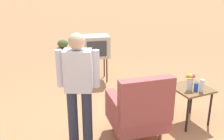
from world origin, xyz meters
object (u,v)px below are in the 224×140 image
(person_standing, at_px, (79,85))
(soda_can_blue, at_px, (196,87))
(flower_vase, at_px, (190,81))
(armchair, at_px, (140,110))
(tv_on_stand, at_px, (95,47))
(side_table, at_px, (191,93))
(bottle_short_clear, at_px, (202,86))

(person_standing, bearing_deg, soda_can_blue, 172.79)
(person_standing, relative_size, flower_vase, 6.19)
(person_standing, bearing_deg, armchair, 164.48)
(tv_on_stand, relative_size, person_standing, 0.63)
(side_table, xyz_separation_m, soda_can_blue, (0.01, 0.12, 0.15))
(side_table, height_order, person_standing, person_standing)
(armchair, relative_size, bottle_short_clear, 5.30)
(armchair, distance_m, flower_vase, 0.95)
(side_table, distance_m, soda_can_blue, 0.19)
(flower_vase, bearing_deg, tv_on_stand, -75.51)
(person_standing, xyz_separation_m, flower_vase, (-1.73, 0.17, -0.17))
(armchair, distance_m, side_table, 1.01)
(tv_on_stand, xyz_separation_m, soda_can_blue, (-0.70, 2.48, -0.11))
(armchair, relative_size, tv_on_stand, 1.03)
(side_table, bearing_deg, tv_on_stand, -73.06)
(armchair, xyz_separation_m, side_table, (-1.01, -0.11, 0.03))
(armchair, height_order, side_table, armchair)
(armchair, relative_size, soda_can_blue, 8.69)
(armchair, relative_size, flower_vase, 4.00)
(tv_on_stand, bearing_deg, bottle_short_clear, 106.31)
(person_standing, bearing_deg, tv_on_stand, -116.11)
(person_standing, bearing_deg, flower_vase, 174.40)
(armchair, bearing_deg, person_standing, -15.52)
(soda_can_blue, bearing_deg, bottle_short_clear, 120.26)
(side_table, distance_m, flower_vase, 0.26)
(armchair, bearing_deg, soda_can_blue, 179.88)
(bottle_short_clear, bearing_deg, person_standing, -9.24)
(armchair, bearing_deg, flower_vase, -176.43)
(bottle_short_clear, relative_size, soda_can_blue, 1.64)
(flower_vase, bearing_deg, side_table, -148.38)
(armchair, bearing_deg, bottle_short_clear, 175.88)
(soda_can_blue, bearing_deg, tv_on_stand, -74.14)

